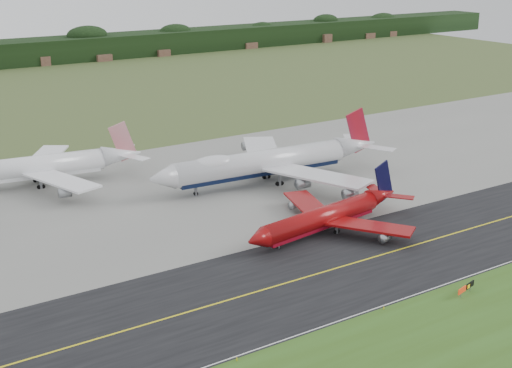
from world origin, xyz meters
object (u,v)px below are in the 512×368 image
object	(u,v)px
jet_ba_747	(268,162)
jet_star_tail	(37,167)
jet_red_737	(328,216)
taxiway_sign	(466,288)

from	to	relation	value
jet_ba_747	jet_star_tail	size ratio (longest dim) A/B	1.21
jet_ba_747	jet_star_tail	xyz separation A→B (m)	(-49.01, 29.27, -0.84)
jet_red_737	jet_star_tail	world-z (taller)	jet_star_tail
jet_star_tail	taxiway_sign	distance (m)	107.15
taxiway_sign	jet_star_tail	bearing A→B (deg)	113.85
jet_red_737	jet_star_tail	bearing A→B (deg)	123.80
jet_red_737	taxiway_sign	distance (m)	35.59
jet_ba_747	jet_star_tail	distance (m)	57.09
jet_star_tail	taxiway_sign	size ratio (longest dim) A/B	10.44
jet_ba_747	jet_red_737	bearing A→B (deg)	-102.27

